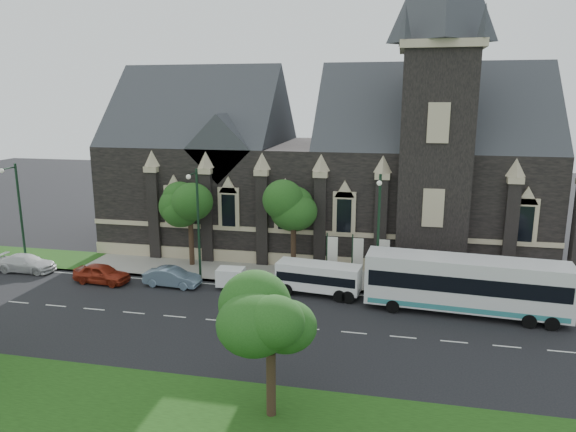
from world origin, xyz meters
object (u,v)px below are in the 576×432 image
(sedan, at_px, (172,277))
(car_far_red, at_px, (102,274))
(banner_flag_center, at_px, (356,254))
(car_far_white, at_px, (26,263))
(tree_park_east, at_px, (275,321))
(shuttle_bus, at_px, (319,277))
(tree_walk_left, at_px, (193,201))
(tour_coach, at_px, (465,284))
(tree_walk_right, at_px, (297,204))
(banner_flag_right, at_px, (382,256))
(street_lamp_near, at_px, (378,227))
(street_lamp_mid, at_px, (197,218))
(banner_flag_left, at_px, (330,253))
(box_trailer, at_px, (231,277))
(street_lamp_far, at_px, (18,210))

(sedan, bearing_deg, car_far_red, 97.25)
(banner_flag_center, bearing_deg, car_far_white, -174.16)
(tree_park_east, relative_size, car_far_red, 1.39)
(shuttle_bus, bearing_deg, car_far_white, -173.56)
(sedan, bearing_deg, car_far_white, 89.42)
(tree_walk_left, xyz_separation_m, tour_coach, (21.81, -6.00, -3.64))
(tree_walk_right, distance_m, car_far_white, 23.32)
(tour_coach, xyz_separation_m, shuttle_bus, (-10.18, 1.32, -0.70))
(banner_flag_right, bearing_deg, tree_walk_left, 173.96)
(tour_coach, bearing_deg, street_lamp_near, 162.82)
(street_lamp_mid, bearing_deg, banner_flag_left, 10.50)
(tree_walk_right, relative_size, sedan, 1.76)
(tree_walk_left, height_order, street_lamp_near, street_lamp_near)
(tree_walk_right, bearing_deg, box_trailer, -131.64)
(banner_flag_left, xyz_separation_m, car_far_white, (-25.38, -2.80, -1.66))
(tree_walk_right, xyz_separation_m, street_lamp_near, (6.79, -3.62, -0.71))
(street_lamp_near, relative_size, street_lamp_mid, 1.00)
(tree_walk_left, relative_size, box_trailer, 2.57)
(tree_walk_left, bearing_deg, tree_walk_right, 0.06)
(tree_park_east, height_order, tree_walk_right, tree_walk_right)
(street_lamp_mid, xyz_separation_m, street_lamp_far, (-16.00, 0.00, 0.00))
(banner_flag_center, relative_size, shuttle_bus, 0.63)
(tree_walk_right, relative_size, street_lamp_far, 0.87)
(street_lamp_near, height_order, street_lamp_far, same)
(car_far_red, bearing_deg, sedan, -80.90)
(banner_flag_left, xyz_separation_m, shuttle_bus, (-0.45, -2.98, -0.99))
(banner_flag_right, height_order, tour_coach, banner_flag_right)
(box_trailer, bearing_deg, shuttle_bus, -2.42)
(shuttle_bus, bearing_deg, sedan, -170.22)
(banner_flag_center, height_order, sedan, banner_flag_center)
(street_lamp_far, xyz_separation_m, shuttle_bus, (25.83, -1.07, -3.72))
(street_lamp_far, bearing_deg, shuttle_bus, -2.37)
(tour_coach, bearing_deg, tree_walk_left, 169.10)
(banner_flag_right, bearing_deg, tour_coach, -36.87)
(tree_walk_right, height_order, street_lamp_mid, street_lamp_mid)
(tree_walk_right, height_order, tree_walk_left, tree_walk_right)
(tree_walk_left, bearing_deg, banner_flag_center, -6.89)
(tree_walk_left, bearing_deg, tree_park_east, -59.13)
(street_lamp_near, distance_m, box_trailer, 11.83)
(car_far_red, bearing_deg, tour_coach, -86.06)
(banner_flag_left, bearing_deg, tour_coach, -23.82)
(tree_walk_left, distance_m, car_far_white, 14.91)
(tree_walk_right, bearing_deg, street_lamp_mid, -153.35)
(street_lamp_far, bearing_deg, tree_park_east, -32.10)
(banner_flag_right, relative_size, shuttle_bus, 0.63)
(tree_walk_left, xyz_separation_m, box_trailer, (4.80, -4.73, -4.84))
(shuttle_bus, bearing_deg, street_lamp_near, 21.26)
(tree_walk_right, relative_size, tree_walk_left, 1.02)
(tree_walk_left, relative_size, banner_flag_center, 1.91)
(tree_walk_right, bearing_deg, banner_flag_right, -13.60)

